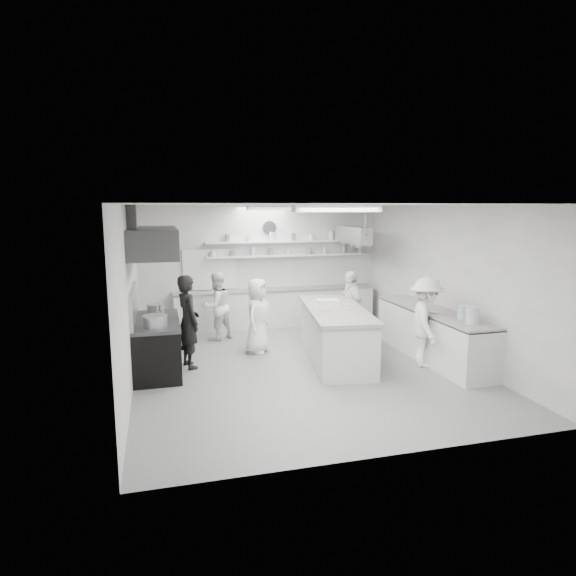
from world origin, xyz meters
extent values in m
cube|color=gray|center=(0.00, 0.00, -0.01)|extent=(6.00, 7.00, 0.02)
cube|color=white|center=(0.00, 0.00, 3.01)|extent=(6.00, 7.00, 0.02)
cube|color=silver|center=(0.00, 3.50, 1.50)|extent=(6.00, 0.04, 3.00)
cube|color=silver|center=(0.00, -3.50, 1.50)|extent=(6.00, 0.04, 3.00)
cube|color=silver|center=(-3.00, 0.00, 1.50)|extent=(0.04, 7.00, 3.00)
cube|color=silver|center=(3.00, 0.00, 1.50)|extent=(0.04, 7.00, 3.00)
cube|color=black|center=(-2.60, 0.40, 0.45)|extent=(0.80, 1.80, 0.90)
cube|color=#39393C|center=(-2.60, 0.40, 2.35)|extent=(0.85, 2.00, 0.50)
cube|color=silver|center=(0.30, 3.20, 0.46)|extent=(5.00, 0.60, 0.92)
cube|color=silver|center=(0.70, 3.37, 1.75)|extent=(4.20, 0.26, 0.04)
cube|color=silver|center=(0.70, 3.37, 2.10)|extent=(4.20, 0.26, 0.04)
cube|color=black|center=(-1.30, 3.48, 1.45)|extent=(1.30, 0.04, 1.00)
cylinder|color=white|center=(0.20, 3.46, 2.45)|extent=(0.32, 0.05, 0.32)
cube|color=silver|center=(2.65, -0.20, 0.47)|extent=(0.74, 3.30, 0.94)
cube|color=#A6A7AA|center=(2.00, 2.40, 2.30)|extent=(0.30, 1.60, 0.40)
cube|color=silver|center=(0.00, -1.80, 2.94)|extent=(1.30, 0.25, 0.10)
cube|color=silver|center=(0.00, 1.80, 2.94)|extent=(1.30, 0.25, 0.10)
cube|color=silver|center=(0.76, 0.18, 0.49)|extent=(1.40, 2.80, 0.99)
cylinder|color=#A6A7AA|center=(-2.60, -0.10, 1.03)|extent=(0.41, 0.41, 0.24)
imported|color=black|center=(-2.02, 0.49, 0.87)|extent=(0.58, 0.73, 1.74)
imported|color=white|center=(-1.29, 2.29, 0.77)|extent=(0.93, 0.87, 1.54)
imported|color=white|center=(-0.60, 1.08, 0.77)|extent=(0.83, 0.90, 1.54)
imported|color=white|center=(1.46, 1.13, 0.81)|extent=(0.46, 0.97, 1.61)
imported|color=white|center=(2.26, -0.57, 0.84)|extent=(0.96, 1.24, 1.69)
imported|color=#A6A7AA|center=(0.48, 0.02, 1.02)|extent=(0.26, 0.26, 0.06)
imported|color=silver|center=(1.02, 0.40, 1.02)|extent=(0.23, 0.23, 0.07)
imported|color=silver|center=(2.48, -0.38, 0.97)|extent=(0.29, 0.29, 0.06)
camera|label=1|loc=(-2.51, -8.46, 2.97)|focal=30.43mm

